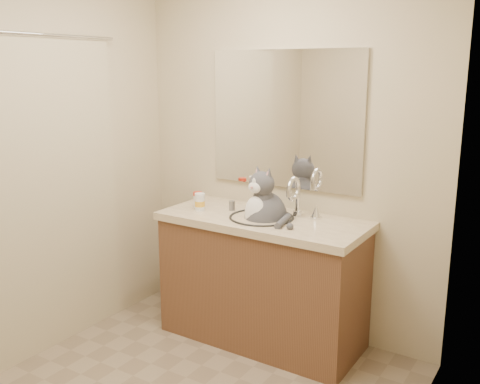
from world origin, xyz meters
name	(u,v)px	position (x,y,z in m)	size (l,w,h in m)	color
room	(162,193)	(0.00, 0.00, 1.20)	(2.22, 2.52, 2.42)	gray
vanity	(263,276)	(0.00, 0.96, 0.44)	(1.34, 0.59, 1.12)	brown
mirror	(285,120)	(0.00, 1.24, 1.45)	(1.10, 0.02, 0.90)	white
shower_curtain	(41,195)	(-1.05, 0.10, 1.03)	(0.02, 1.30, 1.93)	beige
cat	(265,215)	(0.02, 0.96, 0.87)	(0.38, 0.38, 0.54)	#444449
pill_bottle_redcap	(198,199)	(-0.50, 0.94, 0.90)	(0.07, 0.07, 0.11)	white
pill_bottle_orange	(200,202)	(-0.44, 0.88, 0.91)	(0.09, 0.09, 0.12)	white
grey_canister	(232,206)	(-0.26, 1.00, 0.88)	(0.04, 0.04, 0.06)	slate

